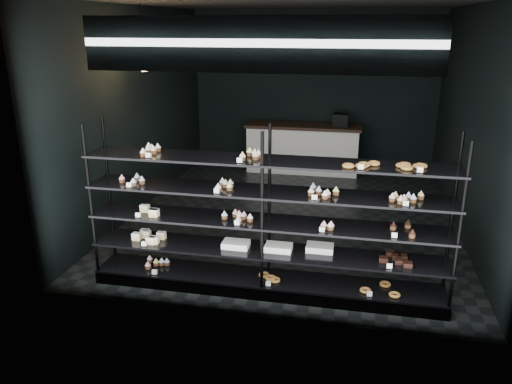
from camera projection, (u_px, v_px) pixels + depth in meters
room at (295, 116)px, 7.54m from camera, size 5.01×6.01×3.20m
display_shelf at (264, 240)px, 5.58m from camera, size 4.00×0.50×1.91m
signage at (255, 45)px, 4.45m from camera, size 3.30×0.05×0.50m
pendant_lamp at (144, 60)px, 6.84m from camera, size 0.31×0.31×0.89m
service_counter at (303, 148)px, 10.23m from camera, size 2.33×0.65×1.23m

